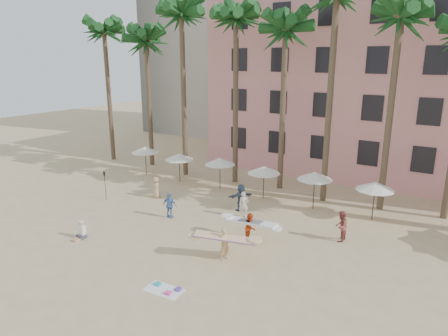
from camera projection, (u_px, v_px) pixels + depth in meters
ground at (167, 274)px, 19.81m from camera, size 120.00×120.00×0.00m
pink_hotel at (416, 86)px, 35.25m from camera, size 35.00×14.00×16.00m
palm_row at (303, 20)px, 28.32m from camera, size 44.40×5.40×16.30m
umbrella_row at (241, 165)px, 30.92m from camera, size 22.50×2.70×2.73m
beach_towel at (165, 289)px, 18.43m from camera, size 1.87×1.13×0.14m
carrier_yellow at (225, 242)px, 20.98m from camera, size 3.22×1.99×1.80m
carrier_white at (250, 226)px, 23.16m from camera, size 3.22×0.97×1.71m
beachgoers at (237, 203)px, 26.80m from camera, size 14.96×4.85×1.93m
paddle at (105, 182)px, 29.84m from camera, size 0.18×0.04×2.23m
seated_man at (81, 233)px, 23.61m from camera, size 0.47×0.82×1.07m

